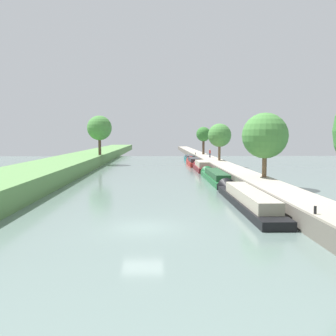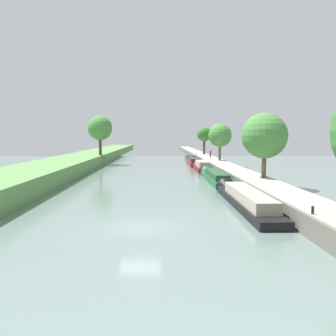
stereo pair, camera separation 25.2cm
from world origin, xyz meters
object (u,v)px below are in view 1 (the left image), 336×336
Objects in this scene: narrowboat_green at (215,176)px; narrowboat_maroon at (201,166)px; narrowboat_teal at (189,159)px; narrowboat_black at (245,198)px; narrowboat_red at (193,162)px; mooring_bollard_near at (315,210)px; person_walking at (210,153)px; mooring_bollard_far at (195,154)px.

narrowboat_green is 13.76m from narrowboat_maroon.
narrowboat_green is at bearing -89.85° from narrowboat_teal.
narrowboat_maroon is at bearing 90.05° from narrowboat_black.
mooring_bollard_near reaches higher than narrowboat_red.
narrowboat_green is at bearing -89.69° from narrowboat_maroon.
mooring_bollard_near is (-1.71, -54.74, -0.65)m from person_walking.
mooring_bollard_near is 66.74m from mooring_bollard_far.
narrowboat_green is (0.05, 16.41, -0.04)m from narrowboat_black.
narrowboat_green is 36.29m from narrowboat_teal.
narrowboat_maroon is at bearing -89.95° from narrowboat_teal.
mooring_bollard_far reaches higher than narrowboat_teal.
person_walking is (3.51, 15.43, 1.42)m from narrowboat_maroon.
narrowboat_black is 37.63× the size of mooring_bollard_near.
narrowboat_black is at bearing -90.17° from narrowboat_green.
narrowboat_red is at bearing 91.22° from narrowboat_maroon.
narrowboat_maroon is at bearing -102.83° from person_walking.
narrowboat_green is 1.42× the size of narrowboat_maroon.
mooring_bollard_far is at bearing 82.96° from narrowboat_red.
narrowboat_red is 24.22× the size of mooring_bollard_far.
narrowboat_maroon reaches higher than narrowboat_green.
mooring_bollard_far reaches higher than narrowboat_red.
narrowboat_green is 1.38× the size of narrowboat_red.
mooring_bollard_near is at bearing -86.13° from narrowboat_green.
mooring_bollard_near is (1.82, -61.83, 0.87)m from narrowboat_teal.
mooring_bollard_near is at bearing -78.98° from narrowboat_black.
narrowboat_green is 41.24m from mooring_bollard_far.
person_walking is (3.53, -7.10, 1.52)m from narrowboat_teal.
narrowboat_maroon reaches higher than narrowboat_red.
narrowboat_red is 24.22× the size of mooring_bollard_near.
mooring_bollard_far is (1.73, 41.19, 0.88)m from narrowboat_green.
narrowboat_red reaches higher than narrowboat_black.
narrowboat_teal is 8.07m from person_walking.
narrowboat_black is at bearing -91.77° from mooring_bollard_far.
narrowboat_red is at bearing -91.06° from narrowboat_teal.
narrowboat_green is 25.62m from mooring_bollard_near.
narrowboat_teal is at bearing 91.69° from mooring_bollard_near.
mooring_bollard_far is (0.00, 66.74, 0.00)m from mooring_bollard_near.
narrowboat_maroon is at bearing 90.31° from narrowboat_green.
person_walking is (3.75, 4.49, 1.48)m from narrowboat_red.
narrowboat_maroon is at bearing -93.76° from mooring_bollard_far.
narrowboat_green is at bearing -92.40° from mooring_bollard_far.
person_walking is at bearing 50.15° from narrowboat_red.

